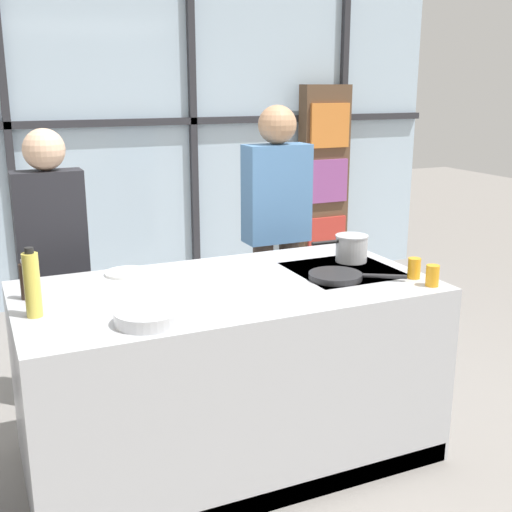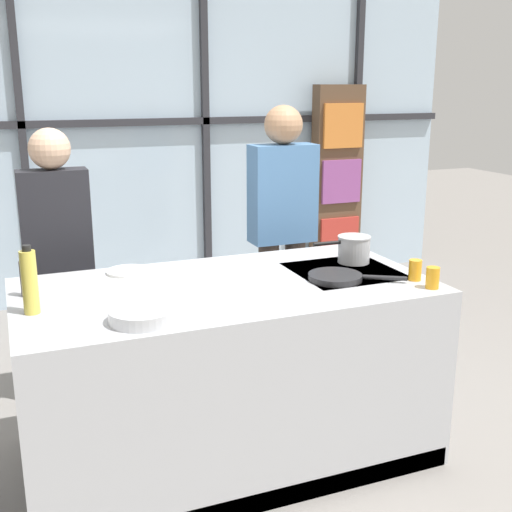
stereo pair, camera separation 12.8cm
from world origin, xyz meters
name	(u,v)px [view 2 (the right image)]	position (x,y,z in m)	size (l,w,h in m)	color
ground_plane	(228,452)	(0.00, 0.00, 0.00)	(18.00, 18.00, 0.00)	gray
back_window_wall	(118,139)	(0.00, 2.77, 1.40)	(6.40, 0.10, 2.80)	silver
bookshelf	(337,184)	(2.03, 2.59, 0.93)	(0.48, 0.19, 1.85)	brown
demo_island	(228,372)	(0.00, 0.00, 0.46)	(1.99, 1.03, 0.91)	#B7BABF
spectator_far_left	(58,250)	(-0.70, 0.90, 0.94)	(0.38, 0.23, 1.63)	#47382D
spectator_center_left	(282,221)	(0.70, 0.90, 1.00)	(0.42, 0.24, 1.73)	#47382D
frying_pan	(337,277)	(0.54, -0.13, 0.93)	(0.44, 0.32, 0.03)	#232326
saucepan	(354,249)	(0.78, 0.12, 0.99)	(0.33, 0.18, 0.15)	silver
white_plate	(128,271)	(-0.40, 0.39, 0.92)	(0.23, 0.23, 0.01)	white
mixing_bowl	(142,315)	(-0.48, -0.34, 0.95)	(0.27, 0.27, 0.06)	silver
oil_bottle	(30,282)	(-0.89, -0.07, 1.06)	(0.07, 0.07, 0.30)	#E0CC4C
pepper_grinder	(25,278)	(-0.90, 0.18, 1.00)	(0.05, 0.05, 0.19)	#332319
juice_glass_near	(433,278)	(0.89, -0.41, 0.97)	(0.06, 0.06, 0.10)	orange
juice_glass_far	(415,270)	(0.89, -0.27, 0.97)	(0.06, 0.06, 0.10)	orange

